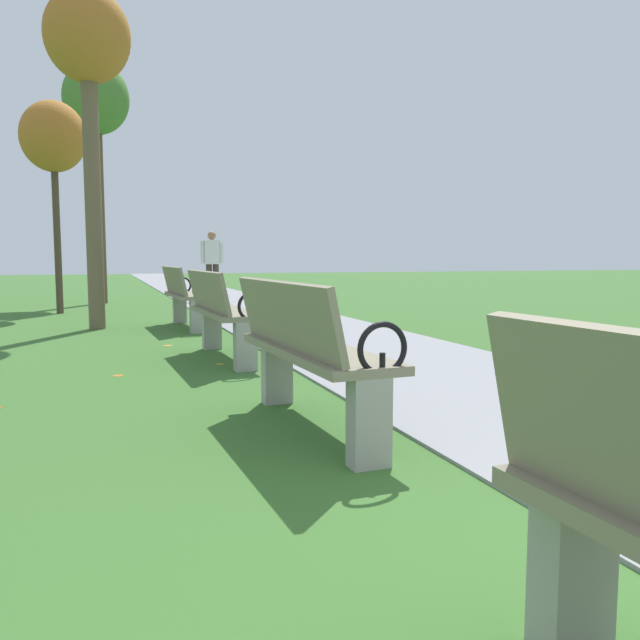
# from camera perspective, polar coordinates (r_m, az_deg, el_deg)

# --- Properties ---
(paved_walkway) EXTENTS (2.30, 44.00, 0.02)m
(paved_walkway) POSITION_cam_1_polar(r_m,az_deg,el_deg) (18.72, -10.47, 2.45)
(paved_walkway) COLOR gray
(paved_walkway) RESTS_ON ground
(park_bench_2) EXTENTS (0.54, 1.62, 0.90)m
(park_bench_2) POSITION_cam_1_polar(r_m,az_deg,el_deg) (3.75, -1.24, -2.73)
(park_bench_2) COLOR gray
(park_bench_2) RESTS_ON ground
(park_bench_3) EXTENTS (0.54, 1.62, 0.90)m
(park_bench_3) POSITION_cam_1_polar(r_m,az_deg,el_deg) (6.47, -8.88, 0.75)
(park_bench_3) COLOR gray
(park_bench_3) RESTS_ON ground
(park_bench_4) EXTENTS (0.55, 1.62, 0.90)m
(park_bench_4) POSITION_cam_1_polar(r_m,az_deg,el_deg) (9.47, -12.15, 2.23)
(park_bench_4) COLOR gray
(park_bench_4) RESTS_ON ground
(tree_2) EXTENTS (1.17, 1.17, 4.73)m
(tree_2) POSITION_cam_1_polar(r_m,az_deg,el_deg) (10.06, -20.17, 21.69)
(tree_2) COLOR brown
(tree_2) RESTS_ON ground
(tree_3) EXTENTS (1.15, 1.15, 3.83)m
(tree_3) POSITION_cam_1_polar(r_m,az_deg,el_deg) (12.76, -22.90, 14.79)
(tree_3) COLOR #4C3D2D
(tree_3) RESTS_ON ground
(tree_4) EXTENTS (1.41, 1.41, 5.27)m
(tree_4) POSITION_cam_1_polar(r_m,az_deg,el_deg) (15.39, -19.51, 17.82)
(tree_4) COLOR brown
(tree_4) RESTS_ON ground
(pedestrian_walking) EXTENTS (0.53, 0.26, 1.62)m
(pedestrian_walking) POSITION_cam_1_polar(r_m,az_deg,el_deg) (15.16, -9.68, 5.20)
(pedestrian_walking) COLOR #3D3328
(pedestrian_walking) RESTS_ON paved_walkway
(scattered_leaves) EXTENTS (4.50, 12.19, 0.02)m
(scattered_leaves) POSITION_cam_1_polar(r_m,az_deg,el_deg) (5.12, -8.31, -5.94)
(scattered_leaves) COLOR #BC842D
(scattered_leaves) RESTS_ON ground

